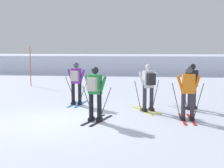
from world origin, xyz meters
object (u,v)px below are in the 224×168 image
(skier_green, at_px, (95,91))
(skier_purple, at_px, (76,81))
(skier_black, at_px, (192,85))
(trail_marker_pole, at_px, (30,66))
(skier_orange, at_px, (188,92))
(skier_white, at_px, (149,85))

(skier_green, distance_m, skier_purple, 2.97)
(skier_black, bearing_deg, trail_marker_pole, 144.03)
(skier_orange, distance_m, skier_purple, 4.66)
(skier_green, xyz_separation_m, skier_black, (3.23, 2.25, -0.04))
(skier_purple, height_order, trail_marker_pole, trail_marker_pole)
(skier_orange, bearing_deg, trail_marker_pole, 135.85)
(skier_black, xyz_separation_m, trail_marker_pole, (-8.61, 6.25, 0.28))
(skier_white, xyz_separation_m, skier_purple, (-2.87, 0.98, -0.00))
(skier_green, relative_size, trail_marker_pole, 0.72)
(skier_green, relative_size, skier_white, 1.00)
(skier_black, bearing_deg, skier_orange, -101.49)
(skier_black, height_order, skier_purple, same)
(skier_orange, height_order, skier_purple, same)
(skier_white, bearing_deg, skier_orange, -45.17)
(skier_orange, bearing_deg, skier_green, -170.34)
(trail_marker_pole, bearing_deg, skier_green, -57.69)
(skier_orange, distance_m, skier_white, 1.75)
(trail_marker_pole, bearing_deg, skier_purple, -54.37)
(skier_green, bearing_deg, skier_black, 34.85)
(skier_white, distance_m, trail_marker_pole, 9.75)
(skier_orange, relative_size, skier_purple, 1.00)
(skier_black, height_order, trail_marker_pole, trail_marker_pole)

